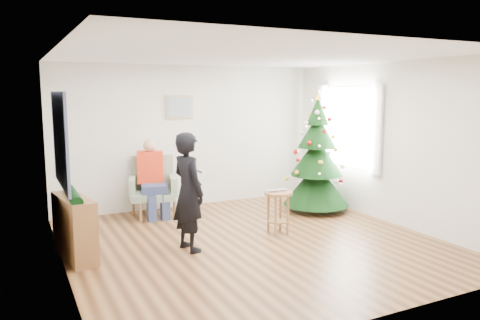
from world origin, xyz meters
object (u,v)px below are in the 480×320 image
console (74,228)px  christmas_tree (317,158)px  stool (278,212)px  armchair (153,194)px  standing_man (188,192)px

console → christmas_tree: bearing=-0.6°
stool → console: bearing=174.8°
stool → armchair: size_ratio=0.63×
christmas_tree → console: bearing=-171.5°
christmas_tree → armchair: bearing=160.4°
standing_man → console: bearing=64.9°
stool → console: (-2.88, 0.26, 0.07)m
standing_man → christmas_tree: bearing=-81.6°
stool → standing_man: size_ratio=0.40×
standing_man → console: standing_man is taller
console → stool: bearing=-14.2°
armchair → standing_man: standing_man is taller
christmas_tree → armchair: christmas_tree is taller
armchair → console: (-1.48, -1.59, 0.02)m
armchair → christmas_tree: bearing=-4.7°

